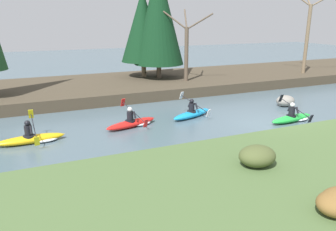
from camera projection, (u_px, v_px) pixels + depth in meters
ground_plane at (268, 125)px, 16.06m from camera, size 90.00×90.00×0.00m
riverbank_far at (178, 81)px, 25.27m from camera, size 44.00×8.28×0.69m
conifer_tree_left at (143, 26)px, 24.28m from camera, size 3.34×3.34×6.40m
conifer_tree_mid_left at (158, 15)px, 23.55m from camera, size 3.67×3.67×8.08m
bare_tree_upstream at (186, 48)px, 23.04m from camera, size 2.78×2.75×4.98m
bare_tree_mid_upstream at (308, 31)px, 26.09m from camera, size 3.94×3.89×7.18m
shrub_clump_nearest at (257, 156)px, 9.97m from camera, size 1.18×0.98×0.64m
kayaker_lead at (293, 118)px, 16.57m from camera, size 2.79×2.07×1.20m
kayaker_middle at (192, 113)px, 17.27m from camera, size 2.74×2.00×1.20m
kayaker_trailing at (133, 123)px, 15.79m from camera, size 2.76×2.03×1.20m
kayaker_far_back at (34, 138)px, 13.73m from camera, size 2.79×2.07×1.20m
boulder_midstream at (285, 101)px, 19.41m from camera, size 1.15×0.90×0.65m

